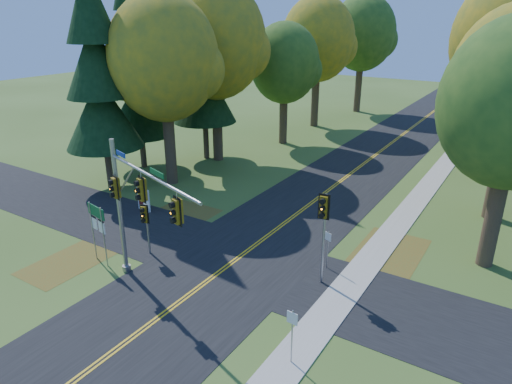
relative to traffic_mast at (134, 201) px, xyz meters
The scene contains 26 objects.
ground 5.78m from the traffic_mast, 47.96° to the left, with size 160.00×160.00×0.00m, color #3B561E.
road_main 5.78m from the traffic_mast, 47.96° to the left, with size 8.00×160.00×0.02m, color black.
road_cross 6.93m from the traffic_mast, 62.81° to the left, with size 60.00×6.00×0.02m, color black.
centerline_left 5.72m from the traffic_mast, 49.17° to the left, with size 0.10×160.00×0.01m, color gold.
centerline_right 5.81m from the traffic_mast, 46.78° to the left, with size 0.10×160.00×0.01m, color gold.
sidewalk_east 10.06m from the traffic_mast, 17.14° to the left, with size 1.60×160.00×0.06m, color #9E998E.
leaf_patch_w_near 9.04m from the traffic_mast, 121.74° to the left, with size 4.00×6.00×0.00m, color brown.
leaf_patch_e 13.41m from the traffic_mast, 43.27° to the left, with size 3.50×8.00×0.00m, color brown.
leaf_patch_w_far 6.85m from the traffic_mast, behind, with size 3.00×5.00×0.00m, color brown.
tree_w_a 15.66m from the traffic_mast, 126.00° to the left, with size 8.00×8.00×14.15m.
tree_w_b 21.90m from the traffic_mast, 116.24° to the left, with size 8.60×8.60×15.38m.
tree_w_c 28.25m from the traffic_mast, 104.77° to the left, with size 6.80×6.80×11.91m.
tree_w_d 37.03m from the traffic_mast, 102.19° to the left, with size 8.20×8.20×14.56m.
tree_e_d 37.56m from the traffic_mast, 71.84° to the left, with size 7.00×7.00×12.32m.
tree_w_e 47.51m from the traffic_mast, 97.96° to the left, with size 8.40×8.40×14.97m.
pine_a 15.59m from the traffic_mast, 144.47° to the left, with size 5.60×5.60×19.48m.
pine_b 19.61m from the traffic_mast, 134.93° to the left, with size 5.60×5.60×17.31m.
pine_c 22.06m from the traffic_mast, 119.64° to the left, with size 5.60×5.60×20.56m.
traffic_mast is the anchor object (origin of this frame).
east_signal_pole 8.78m from the traffic_mast, 33.69° to the left, with size 0.56×0.65×4.85m.
ped_signal_pole 3.94m from the traffic_mast, 129.76° to the left, with size 0.46×0.56×3.04m.
route_sign_cluster 4.25m from the traffic_mast, behind, with size 1.55×0.33×3.37m.
info_kiosk 10.23m from the traffic_mast, 134.60° to the left, with size 1.17×0.35×1.61m.
reg_sign_e_north 9.95m from the traffic_mast, 43.13° to the left, with size 0.39×0.18×2.15m.
reg_sign_e_south 9.16m from the traffic_mast, ahead, with size 0.46×0.09×2.42m.
reg_sign_w 7.12m from the traffic_mast, 132.05° to the left, with size 0.37×0.15×1.98m.
Camera 1 is at (12.57, -15.88, 12.56)m, focal length 32.00 mm.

